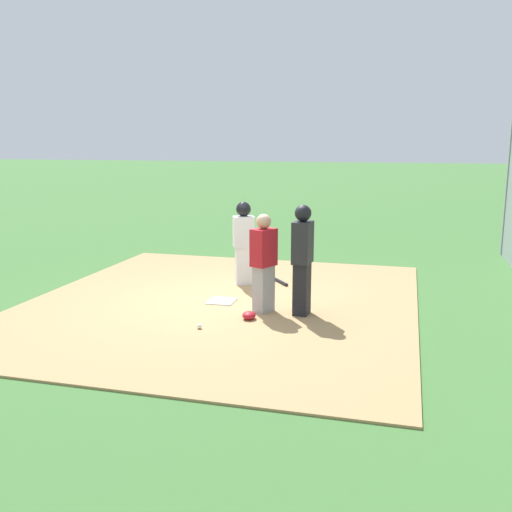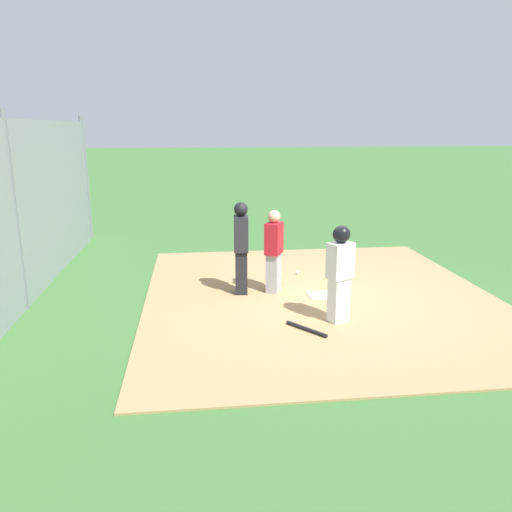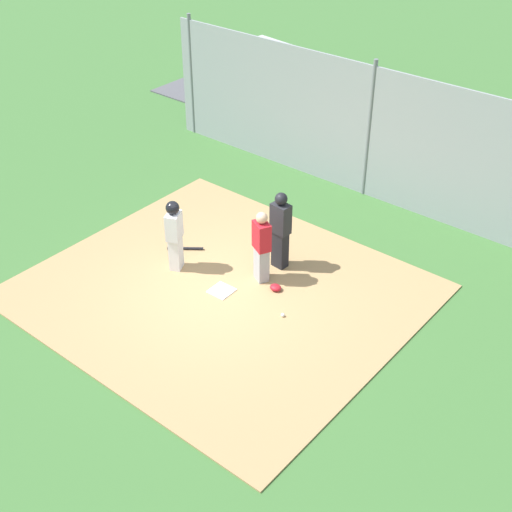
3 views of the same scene
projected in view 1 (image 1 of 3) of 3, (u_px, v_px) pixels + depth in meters
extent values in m
plane|color=#3D6B33|center=(222.00, 303.00, 9.58)|extent=(140.00, 140.00, 0.00)
cube|color=#A88456|center=(222.00, 302.00, 9.57)|extent=(7.20, 6.40, 0.03)
cube|color=white|center=(222.00, 301.00, 9.57)|extent=(0.45, 0.45, 0.02)
cube|color=#9E9EA3|center=(264.00, 289.00, 8.96)|extent=(0.37, 0.33, 0.74)
cube|color=#B21923|center=(264.00, 247.00, 8.83)|extent=(0.46, 0.40, 0.59)
sphere|color=tan|center=(264.00, 221.00, 8.74)|extent=(0.23, 0.23, 0.23)
cube|color=black|center=(302.00, 289.00, 8.80)|extent=(0.32, 0.24, 0.82)
cube|color=#232328|center=(303.00, 242.00, 8.66)|extent=(0.40, 0.29, 0.65)
sphere|color=black|center=(303.00, 213.00, 8.57)|extent=(0.26, 0.26, 0.26)
cube|color=silver|center=(244.00, 265.00, 10.69)|extent=(0.33, 0.37, 0.72)
cube|color=silver|center=(244.00, 232.00, 10.56)|extent=(0.40, 0.46, 0.57)
sphere|color=tan|center=(243.00, 210.00, 10.48)|extent=(0.23, 0.23, 0.23)
sphere|color=black|center=(243.00, 209.00, 10.48)|extent=(0.28, 0.28, 0.28)
cylinder|color=black|center=(278.00, 280.00, 10.92)|extent=(0.65, 0.53, 0.06)
ellipsoid|color=#B21923|center=(249.00, 315.00, 8.62)|extent=(0.24, 0.20, 0.12)
sphere|color=white|center=(199.00, 326.00, 8.18)|extent=(0.07, 0.07, 0.07)
cylinder|color=slate|center=(509.00, 186.00, 13.31)|extent=(0.10, 0.10, 3.35)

